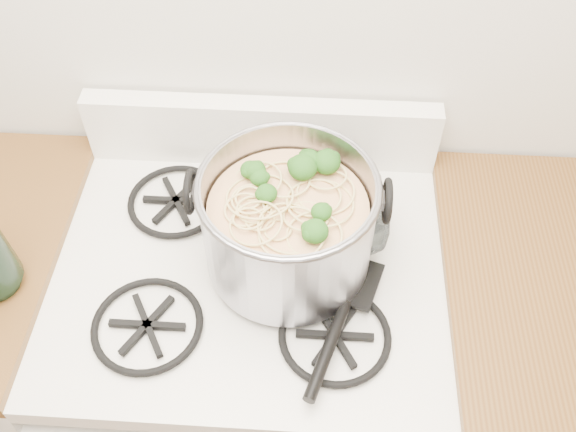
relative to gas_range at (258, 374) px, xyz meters
The scene contains 5 objects.
gas_range is the anchor object (origin of this frame).
counter_left 0.51m from the gas_range, behind, with size 0.25×0.65×0.92m.
stock_pot 0.59m from the gas_range, 10.02° to the left, with size 0.35×0.32×0.22m.
spatula 0.54m from the gas_range, 10.62° to the right, with size 0.29×0.31×0.02m, color black, non-canonical shape.
glass_bowl 0.53m from the gas_range, 35.05° to the left, with size 0.11×0.11×0.03m, color white.
Camera 1 is at (0.12, 0.54, 1.93)m, focal length 40.00 mm.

